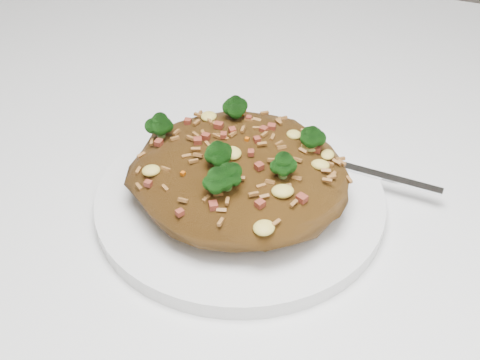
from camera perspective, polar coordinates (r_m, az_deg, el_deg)
name	(u,v)px	position (r m, az deg, el deg)	size (l,w,h in m)	color
dining_table	(186,204)	(0.71, -4.60, -2.05)	(1.20, 0.80, 0.75)	white
plate	(240,200)	(0.56, 0.00, -1.71)	(0.24, 0.24, 0.01)	white
fried_rice	(240,167)	(0.54, -0.01, 1.15)	(0.18, 0.17, 0.07)	brown
fork	(359,170)	(0.59, 10.08, 0.88)	(0.16, 0.03, 0.00)	silver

